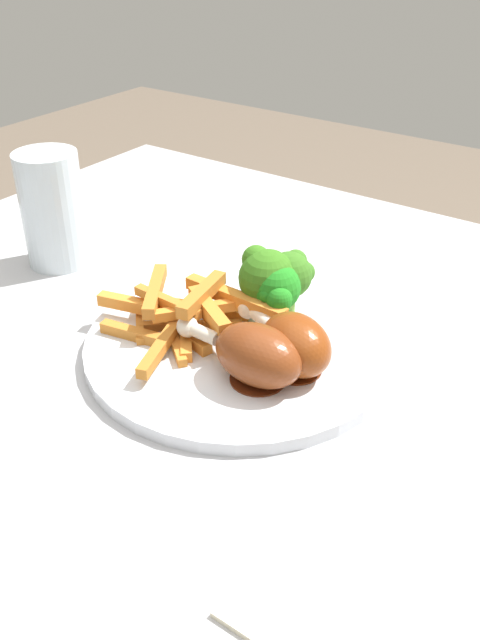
% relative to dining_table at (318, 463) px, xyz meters
% --- Properties ---
extents(dining_table, '(1.10, 0.77, 0.74)m').
position_rel_dining_table_xyz_m(dining_table, '(0.00, 0.00, 0.00)').
color(dining_table, '#B7B7BC').
rests_on(dining_table, ground_plane).
extents(dinner_plate, '(0.28, 0.28, 0.01)m').
position_rel_dining_table_xyz_m(dinner_plate, '(0.08, 0.02, 0.12)').
color(dinner_plate, silver).
rests_on(dinner_plate, dining_table).
extents(broccoli_floret_front, '(0.04, 0.05, 0.06)m').
position_rel_dining_table_xyz_m(broccoli_floret_front, '(0.07, -0.05, 0.16)').
color(broccoli_floret_front, '#7CB348').
rests_on(broccoli_floret_front, dinner_plate).
extents(broccoli_floret_middle, '(0.06, 0.06, 0.07)m').
position_rel_dining_table_xyz_m(broccoli_floret_middle, '(0.08, -0.03, 0.16)').
color(broccoli_floret_middle, '#7DA156').
rests_on(broccoli_floret_middle, dinner_plate).
extents(broccoli_floret_back, '(0.05, 0.05, 0.06)m').
position_rel_dining_table_xyz_m(broccoli_floret_back, '(0.07, -0.02, 0.16)').
color(broccoli_floret_back, '#74BD50').
rests_on(broccoli_floret_back, dinner_plate).
extents(carrot_fries_pile, '(0.17, 0.14, 0.05)m').
position_rel_dining_table_xyz_m(carrot_fries_pile, '(0.13, 0.04, 0.14)').
color(carrot_fries_pile, orange).
rests_on(carrot_fries_pile, dinner_plate).
extents(chicken_drumstick_near, '(0.12, 0.08, 0.05)m').
position_rel_dining_table_xyz_m(chicken_drumstick_near, '(0.02, 0.03, 0.15)').
color(chicken_drumstick_near, '#5A200A').
rests_on(chicken_drumstick_near, dinner_plate).
extents(chicken_drumstick_far, '(0.13, 0.06, 0.05)m').
position_rel_dining_table_xyz_m(chicken_drumstick_far, '(0.04, 0.06, 0.15)').
color(chicken_drumstick_far, '#541F0D').
rests_on(chicken_drumstick_far, dinner_plate).
extents(water_glass, '(0.07, 0.07, 0.13)m').
position_rel_dining_table_xyz_m(water_glass, '(0.35, -0.01, 0.17)').
color(water_glass, silver).
rests_on(water_glass, dining_table).
extents(napkin, '(0.17, 0.14, 0.00)m').
position_rel_dining_table_xyz_m(napkin, '(-0.15, 0.18, 0.11)').
color(napkin, beige).
rests_on(napkin, dining_table).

